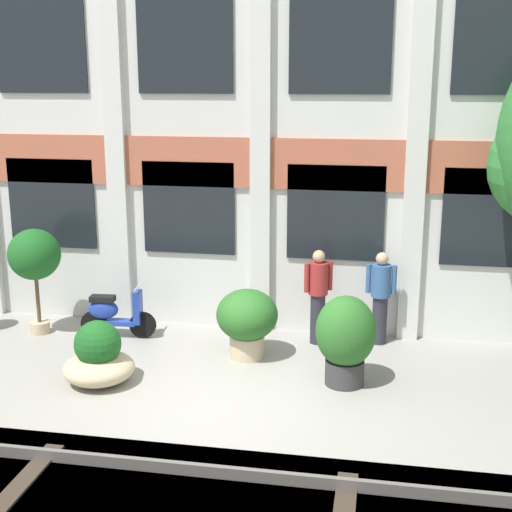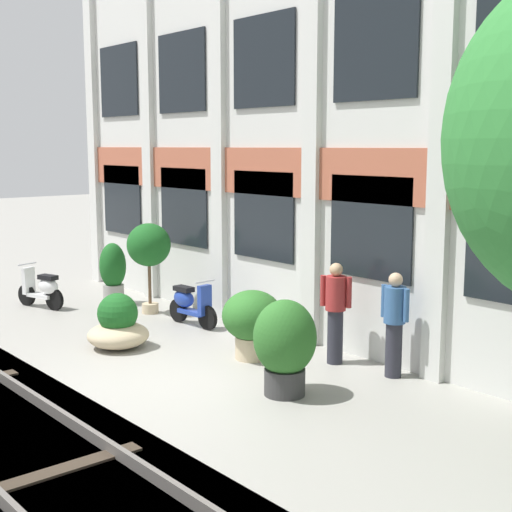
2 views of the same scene
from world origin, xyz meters
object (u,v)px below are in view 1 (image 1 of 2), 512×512
Objects in this scene: potted_plant_terracotta_small at (34,257)px; scooter_near_curb at (114,314)px; potted_plant_fluted_column at (346,337)px; resident_by_doorway at (381,295)px; potted_plant_stone_basin at (247,319)px; potted_plant_wide_bowl at (99,358)px; resident_watching_tracks at (318,294)px.

scooter_near_curb is (1.44, 0.05, -1.01)m from potted_plant_terracotta_small.
potted_plant_fluted_column is at bearing -22.06° from scooter_near_curb.
resident_by_doorway is (6.16, 0.60, -0.55)m from potted_plant_terracotta_small.
potted_plant_wide_bowl is (-2.05, -1.41, -0.29)m from potted_plant_stone_basin.
potted_plant_stone_basin is at bearing -16.22° from scooter_near_curb.
scooter_near_curb is at bearing 1.97° from potted_plant_terracotta_small.
scooter_near_curb is (-4.22, 1.31, -0.33)m from potted_plant_fluted_column.
resident_watching_tracks is (-0.58, 1.67, 0.14)m from potted_plant_fluted_column.
potted_plant_fluted_column is 1.02× the size of scooter_near_curb.
potted_plant_fluted_column is 5.84m from potted_plant_terracotta_small.
scooter_near_curb is 0.84× the size of resident_by_doorway.
potted_plant_wide_bowl is 2.89m from potted_plant_terracotta_small.
resident_watching_tracks is (-1.08, -0.18, 0.02)m from resident_by_doorway.
potted_plant_terracotta_small is 1.18× the size of resident_by_doorway.
potted_plant_fluted_column is at bearing -14.36° from resident_by_doorway.
resident_watching_tracks reaches higher than potted_plant_wide_bowl.
potted_plant_terracotta_small reaches higher than potted_plant_wide_bowl.
potted_plant_stone_basin is 2.61m from scooter_near_curb.
resident_by_doorway is 0.98× the size of resident_watching_tracks.
potted_plant_terracotta_small is 1.76m from scooter_near_curb.
potted_plant_stone_basin is at bearing -80.20° from resident_watching_tracks.
potted_plant_fluted_column is 0.72× the size of potted_plant_terracotta_small.
scooter_near_curb is 4.77m from resident_by_doorway.
resident_watching_tracks is at bearing 4.64° from potted_plant_terracotta_small.
resident_watching_tracks is (3.64, 0.36, 0.47)m from scooter_near_curb.
potted_plant_stone_basin is 0.70× the size of resident_watching_tracks.
resident_by_doorway is 1.09m from resident_watching_tracks.
potted_plant_fluted_column reaches higher than potted_plant_stone_basin.
potted_plant_stone_basin is 1.07× the size of potted_plant_wide_bowl.
scooter_near_curb is 3.69m from resident_watching_tracks.
potted_plant_terracotta_small is at bearing 173.40° from potted_plant_stone_basin.
potted_plant_wide_bowl is 4.92m from resident_by_doorway.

